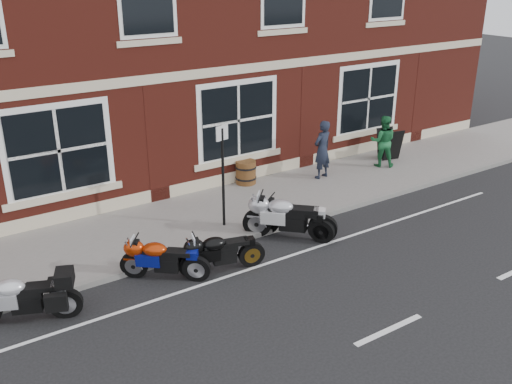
{
  "coord_description": "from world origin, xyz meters",
  "views": [
    {
      "loc": [
        -6.69,
        -8.8,
        6.13
      ],
      "look_at": [
        0.18,
        1.6,
        1.07
      ],
      "focal_mm": 40.0,
      "sensor_mm": 36.0,
      "label": 1
    }
  ],
  "objects_px": {
    "moto_sport_red": "(163,257)",
    "parking_sign": "(223,169)",
    "barrel_planter": "(246,172)",
    "pedestrian_left": "(322,150)",
    "moto_sport_black": "(220,250)",
    "a_board_sign": "(389,144)",
    "moto_sport_silver": "(288,216)",
    "moto_touring_silver": "(20,295)",
    "pedestrian_right": "(383,141)",
    "moto_naked_black": "(293,217)"
  },
  "relations": [
    {
      "from": "moto_sport_black",
      "to": "parking_sign",
      "type": "height_order",
      "value": "parking_sign"
    },
    {
      "from": "moto_sport_black",
      "to": "pedestrian_right",
      "type": "distance_m",
      "value": 7.96
    },
    {
      "from": "pedestrian_right",
      "to": "a_board_sign",
      "type": "distance_m",
      "value": 0.8
    },
    {
      "from": "moto_sport_silver",
      "to": "moto_naked_black",
      "type": "relative_size",
      "value": 0.99
    },
    {
      "from": "barrel_planter",
      "to": "pedestrian_right",
      "type": "bearing_deg",
      "value": -13.62
    },
    {
      "from": "a_board_sign",
      "to": "barrel_planter",
      "type": "xyz_separation_m",
      "value": [
        -5.06,
        0.73,
        -0.17
      ]
    },
    {
      "from": "pedestrian_left",
      "to": "barrel_planter",
      "type": "distance_m",
      "value": 2.36
    },
    {
      "from": "moto_sport_red",
      "to": "moto_sport_silver",
      "type": "xyz_separation_m",
      "value": [
        3.26,
        0.1,
        0.09
      ]
    },
    {
      "from": "moto_sport_red",
      "to": "barrel_planter",
      "type": "distance_m",
      "value": 5.43
    },
    {
      "from": "moto_sport_black",
      "to": "parking_sign",
      "type": "bearing_deg",
      "value": -18.52
    },
    {
      "from": "moto_sport_black",
      "to": "pedestrian_left",
      "type": "distance_m",
      "value": 6.02
    },
    {
      "from": "moto_touring_silver",
      "to": "parking_sign",
      "type": "height_order",
      "value": "parking_sign"
    },
    {
      "from": "moto_touring_silver",
      "to": "pedestrian_right",
      "type": "distance_m",
      "value": 11.64
    },
    {
      "from": "moto_sport_black",
      "to": "pedestrian_right",
      "type": "xyz_separation_m",
      "value": [
        7.47,
        2.74,
        0.44
      ]
    },
    {
      "from": "moto_touring_silver",
      "to": "a_board_sign",
      "type": "bearing_deg",
      "value": -54.17
    },
    {
      "from": "moto_touring_silver",
      "to": "barrel_planter",
      "type": "relative_size",
      "value": 2.82
    },
    {
      "from": "moto_sport_red",
      "to": "pedestrian_left",
      "type": "relative_size",
      "value": 0.88
    },
    {
      "from": "moto_sport_red",
      "to": "pedestrian_left",
      "type": "bearing_deg",
      "value": -27.67
    },
    {
      "from": "moto_sport_red",
      "to": "moto_sport_silver",
      "type": "height_order",
      "value": "moto_sport_silver"
    },
    {
      "from": "moto_sport_red",
      "to": "pedestrian_right",
      "type": "distance_m",
      "value": 8.93
    },
    {
      "from": "moto_touring_silver",
      "to": "moto_sport_silver",
      "type": "bearing_deg",
      "value": -66.06
    },
    {
      "from": "pedestrian_left",
      "to": "moto_sport_silver",
      "type": "bearing_deg",
      "value": 28.41
    },
    {
      "from": "moto_sport_silver",
      "to": "pedestrian_right",
      "type": "bearing_deg",
      "value": -22.9
    },
    {
      "from": "moto_touring_silver",
      "to": "a_board_sign",
      "type": "distance_m",
      "value": 12.35
    },
    {
      "from": "moto_sport_silver",
      "to": "parking_sign",
      "type": "bearing_deg",
      "value": 83.77
    },
    {
      "from": "a_board_sign",
      "to": "parking_sign",
      "type": "xyz_separation_m",
      "value": [
        -7.03,
        -1.37,
        0.95
      ]
    },
    {
      "from": "barrel_planter",
      "to": "parking_sign",
      "type": "relative_size",
      "value": 0.27
    },
    {
      "from": "parking_sign",
      "to": "moto_sport_black",
      "type": "bearing_deg",
      "value": -134.55
    },
    {
      "from": "moto_sport_red",
      "to": "barrel_planter",
      "type": "relative_size",
      "value": 2.24
    },
    {
      "from": "moto_touring_silver",
      "to": "moto_sport_black",
      "type": "bearing_deg",
      "value": -72.56
    },
    {
      "from": "moto_touring_silver",
      "to": "moto_sport_black",
      "type": "relative_size",
      "value": 1.04
    },
    {
      "from": "pedestrian_right",
      "to": "parking_sign",
      "type": "height_order",
      "value": "parking_sign"
    },
    {
      "from": "moto_sport_black",
      "to": "a_board_sign",
      "type": "distance_m",
      "value": 8.69
    },
    {
      "from": "pedestrian_right",
      "to": "a_board_sign",
      "type": "height_order",
      "value": "pedestrian_right"
    },
    {
      "from": "moto_sport_black",
      "to": "parking_sign",
      "type": "relative_size",
      "value": 0.74
    },
    {
      "from": "moto_touring_silver",
      "to": "pedestrian_left",
      "type": "xyz_separation_m",
      "value": [
        9.14,
        2.56,
        0.45
      ]
    },
    {
      "from": "pedestrian_left",
      "to": "moto_sport_red",
      "type": "bearing_deg",
      "value": 11.71
    },
    {
      "from": "parking_sign",
      "to": "moto_naked_black",
      "type": "bearing_deg",
      "value": -58.42
    },
    {
      "from": "parking_sign",
      "to": "pedestrian_right",
      "type": "bearing_deg",
      "value": -2.47
    },
    {
      "from": "moto_sport_black",
      "to": "moto_naked_black",
      "type": "bearing_deg",
      "value": -64.32
    },
    {
      "from": "barrel_planter",
      "to": "pedestrian_left",
      "type": "bearing_deg",
      "value": -21.32
    },
    {
      "from": "moto_naked_black",
      "to": "a_board_sign",
      "type": "height_order",
      "value": "a_board_sign"
    },
    {
      "from": "a_board_sign",
      "to": "moto_sport_red",
      "type": "bearing_deg",
      "value": -152.4
    },
    {
      "from": "moto_naked_black",
      "to": "moto_sport_red",
      "type": "bearing_deg",
      "value": 149.13
    },
    {
      "from": "pedestrian_left",
      "to": "pedestrian_right",
      "type": "height_order",
      "value": "pedestrian_left"
    },
    {
      "from": "moto_sport_red",
      "to": "parking_sign",
      "type": "bearing_deg",
      "value": -19.07
    },
    {
      "from": "moto_sport_silver",
      "to": "parking_sign",
      "type": "relative_size",
      "value": 0.68
    },
    {
      "from": "moto_sport_red",
      "to": "parking_sign",
      "type": "distance_m",
      "value": 2.82
    },
    {
      "from": "moto_touring_silver",
      "to": "moto_sport_red",
      "type": "distance_m",
      "value": 2.8
    },
    {
      "from": "moto_touring_silver",
      "to": "parking_sign",
      "type": "relative_size",
      "value": 0.76
    }
  ]
}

